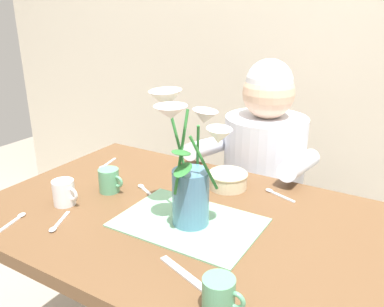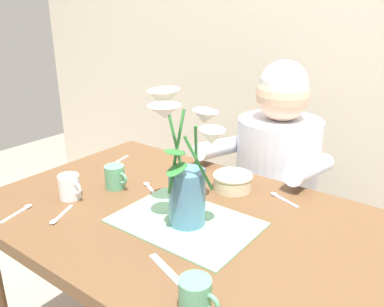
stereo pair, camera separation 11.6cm
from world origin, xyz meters
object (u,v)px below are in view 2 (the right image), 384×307
(coffee_cup, at_px, (70,187))
(flower_vase, at_px, (185,167))
(ceramic_bowl, at_px, (233,181))
(ceramic_mug, at_px, (196,297))
(seated_person, at_px, (274,195))
(tea_cup, at_px, (115,177))
(dinner_knife, at_px, (172,275))

(coffee_cup, bearing_deg, flower_vase, 14.29)
(ceramic_bowl, relative_size, ceramic_mug, 1.46)
(flower_vase, bearing_deg, seated_person, 92.01)
(seated_person, relative_size, flower_vase, 2.99)
(ceramic_bowl, bearing_deg, tea_cup, -144.43)
(flower_vase, height_order, ceramic_mug, flower_vase)
(seated_person, height_order, coffee_cup, seated_person)
(flower_vase, bearing_deg, ceramic_bowl, 92.10)
(ceramic_mug, height_order, coffee_cup, same)
(ceramic_bowl, relative_size, dinner_knife, 0.72)
(seated_person, relative_size, ceramic_mug, 12.20)
(ceramic_bowl, xyz_separation_m, dinner_knife, (0.13, -0.48, -0.03))
(coffee_cup, bearing_deg, seated_person, 63.67)
(dinner_knife, relative_size, coffee_cup, 2.04)
(dinner_knife, height_order, coffee_cup, coffee_cup)
(tea_cup, height_order, coffee_cup, same)
(ceramic_bowl, height_order, ceramic_mug, ceramic_mug)
(flower_vase, bearing_deg, coffee_cup, -165.71)
(dinner_knife, relative_size, tea_cup, 2.04)
(dinner_knife, bearing_deg, coffee_cup, -172.69)
(flower_vase, distance_m, ceramic_mug, 0.38)
(dinner_knife, bearing_deg, tea_cup, 170.55)
(flower_vase, height_order, ceramic_bowl, flower_vase)
(seated_person, relative_size, ceramic_bowl, 8.35)
(ceramic_bowl, height_order, coffee_cup, coffee_cup)
(flower_vase, relative_size, ceramic_mug, 4.09)
(dinner_knife, distance_m, tea_cup, 0.53)
(seated_person, bearing_deg, ceramic_mug, -78.18)
(seated_person, xyz_separation_m, coffee_cup, (-0.37, -0.75, 0.22))
(coffee_cup, bearing_deg, ceramic_bowl, 44.34)
(flower_vase, relative_size, coffee_cup, 4.09)
(flower_vase, height_order, coffee_cup, flower_vase)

